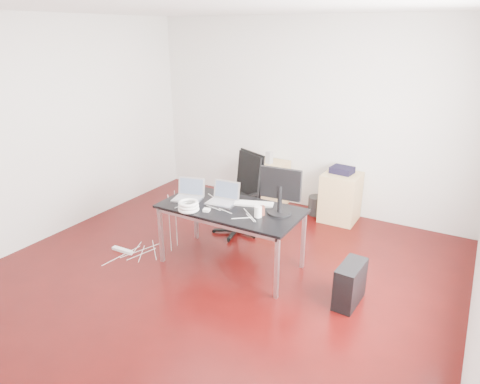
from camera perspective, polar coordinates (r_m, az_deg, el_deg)
The scene contains 18 objects.
room_shell at distance 4.28m, azimuth -3.25°, elevation 4.59°, with size 5.00×5.00×5.00m.
desk at distance 4.83m, azimuth -1.22°, elevation -2.62°, with size 1.60×0.80×0.73m.
office_chair at distance 5.68m, azimuth 0.14°, elevation 0.28°, with size 0.63×0.65×1.08m.
filing_cabinet_left at distance 6.68m, azimuth 3.90°, elevation 1.10°, with size 0.50×0.50×0.70m, color tan.
filing_cabinet_right at distance 6.30m, azimuth 13.24°, elevation -0.68°, with size 0.50×0.50×0.70m, color tan.
pc_tower at distance 4.50m, azimuth 14.44°, elevation -11.79°, with size 0.20×0.45×0.44m, color black.
wastebasket at distance 6.49m, azimuth 10.13°, elevation -1.77°, with size 0.24×0.24×0.28m, color black.
power_strip at distance 5.59m, azimuth -15.41°, elevation -7.49°, with size 0.30×0.06×0.04m, color white.
laptop_left at distance 5.07m, azimuth -6.85°, elevation -0.27°, with size 0.38×0.33×0.23m.
laptop_right at distance 4.93m, azimuth -2.25°, elevation -0.76°, with size 0.35×0.28×0.23m.
monitor at distance 4.57m, azimuth 5.45°, elevation 0.45°, with size 0.45×0.26×0.51m.
keyboard at distance 4.87m, azimuth 1.85°, elevation -1.58°, with size 0.44×0.14×0.02m, color white.
cup_white at distance 4.54m, azimuth 2.42°, elevation -2.64°, with size 0.08×0.08×0.12m, color white.
cup_brown at distance 4.60m, azimuth 2.86°, elevation -2.49°, with size 0.08×0.08×0.10m, color #5B291F.
cable_coil at distance 4.73m, azimuth -6.88°, elevation -1.87°, with size 0.24×0.24×0.11m.
power_adapter at distance 4.71m, azimuth -4.49°, elevation -2.41°, with size 0.07×0.07×0.03m, color white.
speaker at distance 6.49m, azimuth 3.92°, elevation 4.60°, with size 0.09×0.08×0.18m, color #9E9E9E.
navy_garment at distance 6.21m, azimuth 13.46°, elevation 2.87°, with size 0.30×0.24×0.09m, color black.
Camera 1 is at (2.30, -3.43, 2.59)m, focal length 32.00 mm.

